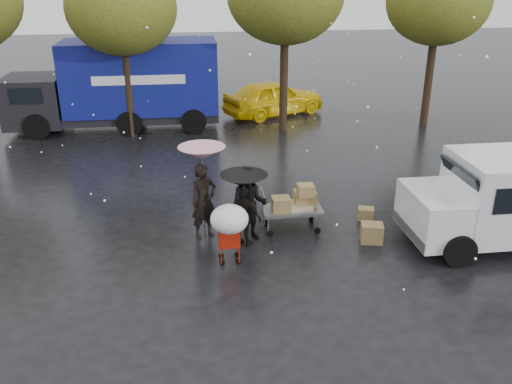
{
  "coord_description": "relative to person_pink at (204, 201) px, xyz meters",
  "views": [
    {
      "loc": [
        -1.33,
        -11.01,
        6.26
      ],
      "look_at": [
        0.23,
        1.0,
        1.14
      ],
      "focal_mm": 38.0,
      "sensor_mm": 36.0,
      "label": 1
    }
  ],
  "objects": [
    {
      "name": "person_black",
      "position": [
        0.92,
        -0.6,
        -0.2
      ],
      "size": [
        0.93,
        0.77,
        1.49
      ],
      "primitive_type": "imported",
      "rotation": [
        0.0,
        0.0,
        2.58
      ],
      "color": "black",
      "rests_on": "ground"
    },
    {
      "name": "umbrella_black",
      "position": [
        0.92,
        -0.6,
        0.72
      ],
      "size": [
        1.11,
        1.11,
        1.82
      ],
      "color": "#4C4C4C",
      "rests_on": "ground"
    },
    {
      "name": "shopping_cart",
      "position": [
        0.5,
        -1.47,
        0.12
      ],
      "size": [
        0.84,
        0.84,
        1.46
      ],
      "color": "red",
      "rests_on": "ground"
    },
    {
      "name": "ground",
      "position": [
        1.04,
        -1.07,
        -0.95
      ],
      "size": [
        90.0,
        90.0,
        0.0
      ],
      "primitive_type": "plane",
      "color": "black",
      "rests_on": "ground"
    },
    {
      "name": "yellow_taxi",
      "position": [
        3.56,
        11.4,
        -0.17
      ],
      "size": [
        4.94,
        3.56,
        1.56
      ],
      "primitive_type": "imported",
      "rotation": [
        0.0,
        0.0,
        1.99
      ],
      "color": "yellow",
      "rests_on": "ground"
    },
    {
      "name": "tree_row",
      "position": [
        0.58,
        8.93,
        4.08
      ],
      "size": [
        21.6,
        4.4,
        7.12
      ],
      "color": "black",
      "rests_on": "ground"
    },
    {
      "name": "person_pink",
      "position": [
        0.0,
        0.0,
        0.0
      ],
      "size": [
        0.82,
        0.72,
        1.89
      ],
      "primitive_type": "imported",
      "rotation": [
        0.0,
        0.0,
        0.49
      ],
      "color": "black",
      "rests_on": "ground"
    },
    {
      "name": "vendor_cart",
      "position": [
        2.28,
        0.07,
        -0.22
      ],
      "size": [
        1.52,
        0.8,
        1.27
      ],
      "color": "slate",
      "rests_on": "ground"
    },
    {
      "name": "box_ground_near",
      "position": [
        4.01,
        -0.83,
        -0.71
      ],
      "size": [
        0.6,
        0.52,
        0.47
      ],
      "primitive_type": "cube",
      "rotation": [
        0.0,
        0.0,
        -0.23
      ],
      "color": "brown",
      "rests_on": "ground"
    },
    {
      "name": "person_middle",
      "position": [
        1.08,
        -0.27,
        -0.03
      ],
      "size": [
        1.03,
        0.88,
        1.84
      ],
      "primitive_type": "imported",
      "rotation": [
        0.0,
        0.0,
        -0.23
      ],
      "color": "black",
      "rests_on": "ground"
    },
    {
      "name": "box_ground_far",
      "position": [
        4.26,
        0.41,
        -0.79
      ],
      "size": [
        0.48,
        0.42,
        0.32
      ],
      "primitive_type": "cube",
      "rotation": [
        0.0,
        0.0,
        -0.3
      ],
      "color": "brown",
      "rests_on": "ground"
    },
    {
      "name": "blue_truck",
      "position": [
        -2.89,
        10.09,
        0.81
      ],
      "size": [
        8.3,
        2.6,
        3.5
      ],
      "color": "navy",
      "rests_on": "ground"
    },
    {
      "name": "umbrella_pink",
      "position": [
        0.0,
        0.0,
        1.23
      ],
      "size": [
        1.12,
        1.12,
        2.33
      ],
      "color": "#4C4C4C",
      "rests_on": "ground"
    }
  ]
}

